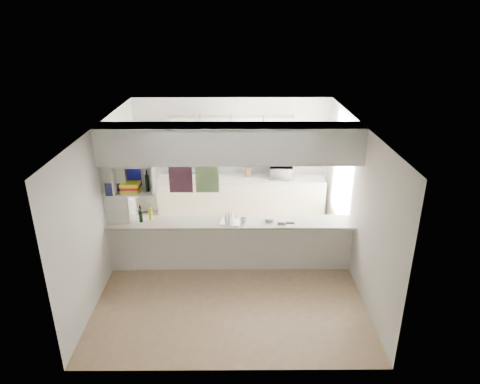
{
  "coord_description": "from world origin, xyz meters",
  "views": [
    {
      "loc": [
        0.11,
        -6.56,
        4.2
      ],
      "look_at": [
        0.16,
        0.5,
        1.26
      ],
      "focal_mm": 32.0,
      "sensor_mm": 36.0,
      "label": 1
    }
  ],
  "objects_px": {
    "dish_rack": "(231,218)",
    "wine_bottles": "(146,215)",
    "microwave": "(281,172)",
    "bowl": "(283,164)"
  },
  "relations": [
    {
      "from": "microwave",
      "to": "dish_rack",
      "type": "distance_m",
      "value": 2.36
    },
    {
      "from": "wine_bottles",
      "to": "bowl",
      "type": "bearing_deg",
      "value": 39.11
    },
    {
      "from": "dish_rack",
      "to": "wine_bottles",
      "type": "bearing_deg",
      "value": -172.18
    },
    {
      "from": "microwave",
      "to": "wine_bottles",
      "type": "distance_m",
      "value": 3.24
    },
    {
      "from": "bowl",
      "to": "dish_rack",
      "type": "height_order",
      "value": "bowl"
    },
    {
      "from": "bowl",
      "to": "dish_rack",
      "type": "xyz_separation_m",
      "value": [
        -1.09,
        -2.15,
        -0.22
      ]
    },
    {
      "from": "wine_bottles",
      "to": "microwave",
      "type": "bearing_deg",
      "value": 39.02
    },
    {
      "from": "microwave",
      "to": "dish_rack",
      "type": "relative_size",
      "value": 1.14
    },
    {
      "from": "dish_rack",
      "to": "bowl",
      "type": "bearing_deg",
      "value": 73.66
    },
    {
      "from": "dish_rack",
      "to": "microwave",
      "type": "bearing_deg",
      "value": 74.12
    }
  ]
}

